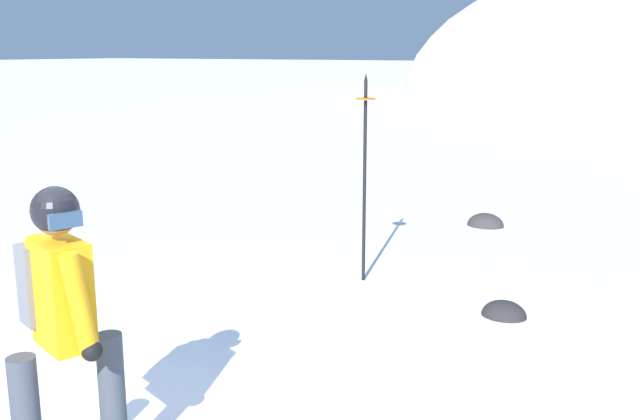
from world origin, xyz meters
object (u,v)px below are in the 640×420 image
(rock_dark, at_px, (485,226))
(rock_small, at_px, (504,316))
(snowboarder_main, at_px, (63,331))
(piste_marker_near, at_px, (365,166))

(rock_dark, xyz_separation_m, rock_small, (1.21, -3.35, 0.00))
(snowboarder_main, bearing_deg, piste_marker_near, 93.32)
(snowboarder_main, height_order, rock_dark, snowboarder_main)
(snowboarder_main, distance_m, piste_marker_near, 4.17)
(snowboarder_main, distance_m, rock_small, 4.16)
(piste_marker_near, bearing_deg, rock_small, -11.43)
(piste_marker_near, distance_m, rock_small, 2.05)
(piste_marker_near, bearing_deg, rock_dark, 82.58)
(piste_marker_near, bearing_deg, snowboarder_main, -86.68)
(snowboarder_main, height_order, piste_marker_near, piste_marker_near)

